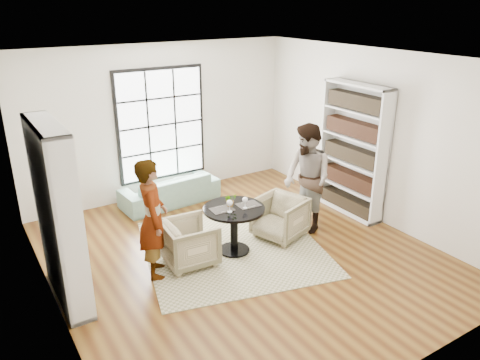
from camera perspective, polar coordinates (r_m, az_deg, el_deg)
ground at (r=7.44m, az=0.29°, el=-9.05°), size 6.00×6.00×0.00m
room_shell at (r=7.33m, az=-1.97°, el=1.31°), size 6.00×6.01×6.00m
rug at (r=7.61m, az=-0.87°, el=-8.27°), size 3.31×3.31×0.01m
pedestal_table at (r=7.27m, az=-0.73°, el=-4.90°), size 0.95×0.95×0.76m
sofa at (r=9.22m, az=-8.54°, el=-1.15°), size 1.95×0.88×0.56m
armchair_left at (r=7.10m, az=-6.16°, el=-7.58°), size 0.81×0.79×0.69m
armchair_right at (r=7.84m, az=4.87°, el=-4.57°), size 0.96×0.95×0.70m
person_left at (r=6.66m, az=-10.58°, el=-4.69°), size 0.61×0.74×1.76m
person_right at (r=7.93m, az=8.19°, el=0.16°), size 0.77×0.95×1.86m
placemat_left at (r=7.12m, az=-2.20°, el=-3.60°), size 0.35×0.28×0.01m
placemat_right at (r=7.26m, az=1.01°, el=-3.04°), size 0.35×0.28×0.01m
cutlery_left at (r=7.11m, az=-2.20°, el=-3.55°), size 0.15×0.23×0.01m
cutlery_right at (r=7.26m, az=1.02°, el=-2.99°), size 0.15×0.23×0.01m
wine_glass_left at (r=6.98m, az=-1.27°, el=-2.85°), size 0.09×0.09×0.20m
wine_glass_right at (r=7.10m, az=0.63°, el=-2.47°), size 0.09×0.09×0.19m
flower_centerpiece at (r=7.19m, az=-1.19°, el=-2.45°), size 0.19×0.17×0.21m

